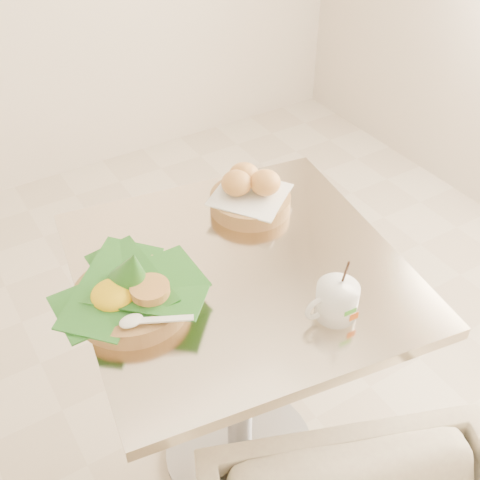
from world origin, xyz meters
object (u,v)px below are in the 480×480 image
rice_basket (131,292)px  coffee_mug (336,300)px  cafe_table (240,333)px  bread_basket (250,193)px

rice_basket → coffee_mug: rice_basket is taller
cafe_table → coffee_mug: size_ratio=5.40×
cafe_table → bread_basket: bread_basket is taller
rice_basket → coffee_mug: size_ratio=2.03×
cafe_table → rice_basket: rice_basket is taller
cafe_table → coffee_mug: (0.09, -0.23, 0.26)m
rice_basket → coffee_mug: bearing=-34.9°
cafe_table → bread_basket: size_ratio=3.38×
coffee_mug → bread_basket: bearing=82.6°
rice_basket → bread_basket: 0.42m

